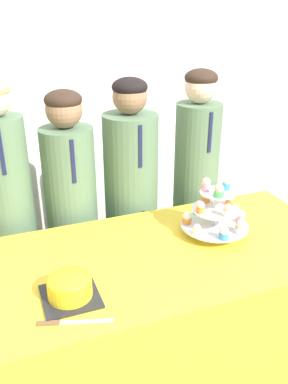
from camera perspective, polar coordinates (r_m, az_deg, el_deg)
name	(u,v)px	position (r m, az deg, el deg)	size (l,w,h in m)	color
wall_back	(81,81)	(2.59, -8.84, 15.18)	(9.00, 0.06, 2.70)	silver
table	(148,325)	(2.01, 0.55, -18.18)	(1.80, 0.78, 0.78)	yellow
round_cake	(70,286)	(1.53, -10.41, -12.80)	(0.21, 0.21, 0.11)	#232328
cake_knife	(62,323)	(1.47, -11.42, -17.55)	(0.25, 0.09, 0.01)	silver
cupcake_stand	(216,211)	(1.91, 10.10, -2.70)	(0.32, 0.32, 0.27)	silver
student_0	(13,229)	(2.22, -17.94, -4.93)	(0.24, 0.25, 1.46)	#567556
student_1	(73,224)	(2.27, -9.91, -4.46)	(0.27, 0.28, 1.40)	#567556
student_2	(131,212)	(2.34, -1.77, -2.87)	(0.30, 0.30, 1.44)	#567556
student_3	(195,198)	(2.47, 7.10, -0.78)	(0.26, 0.26, 1.46)	#567556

